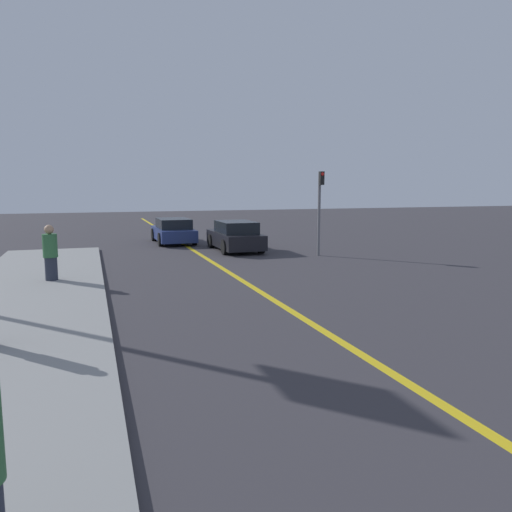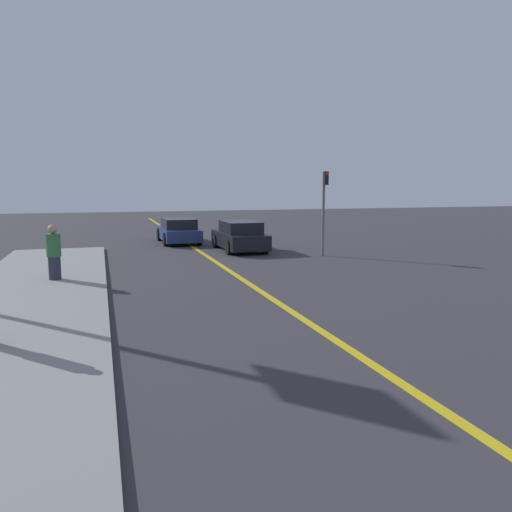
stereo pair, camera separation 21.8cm
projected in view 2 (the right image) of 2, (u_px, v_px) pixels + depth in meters
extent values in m
cube|color=gold|center=(234.00, 274.00, 16.70)|extent=(0.20, 60.00, 0.01)
cube|color=gray|center=(13.00, 327.00, 10.21)|extent=(3.77, 26.02, 0.12)
cube|color=black|center=(239.00, 239.00, 22.71)|extent=(1.72, 4.09, 0.65)
cube|color=black|center=(241.00, 227.00, 22.44)|extent=(1.51, 2.25, 0.52)
cylinder|color=black|center=(216.00, 241.00, 23.69)|extent=(0.22, 0.66, 0.66)
cylinder|color=black|center=(249.00, 240.00, 24.17)|extent=(0.22, 0.66, 0.66)
cylinder|color=black|center=(229.00, 247.00, 21.30)|extent=(0.22, 0.66, 0.66)
cylinder|color=black|center=(265.00, 246.00, 21.78)|extent=(0.22, 0.66, 0.66)
cube|color=navy|center=(178.00, 233.00, 25.77)|extent=(1.77, 4.17, 0.59)
cube|color=black|center=(179.00, 223.00, 25.50)|extent=(1.55, 2.30, 0.50)
cylinder|color=black|center=(159.00, 234.00, 26.76)|extent=(0.22, 0.67, 0.66)
cylinder|color=black|center=(190.00, 234.00, 27.26)|extent=(0.22, 0.67, 0.66)
cylinder|color=black|center=(166.00, 239.00, 24.32)|extent=(0.22, 0.67, 0.66)
cylinder|color=black|center=(199.00, 238.00, 24.82)|extent=(0.22, 0.67, 0.66)
cylinder|color=#282D3D|center=(55.00, 268.00, 15.06)|extent=(0.36, 0.36, 0.69)
cylinder|color=#336B3D|center=(53.00, 245.00, 14.96)|extent=(0.42, 0.42, 0.69)
sphere|color=tan|center=(52.00, 229.00, 14.89)|extent=(0.28, 0.28, 0.28)
cylinder|color=slate|center=(323.00, 214.00, 20.78)|extent=(0.12, 0.12, 3.51)
cube|color=black|center=(326.00, 178.00, 20.40)|extent=(0.18, 0.18, 0.55)
sphere|color=red|center=(327.00, 174.00, 20.29)|extent=(0.14, 0.14, 0.14)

